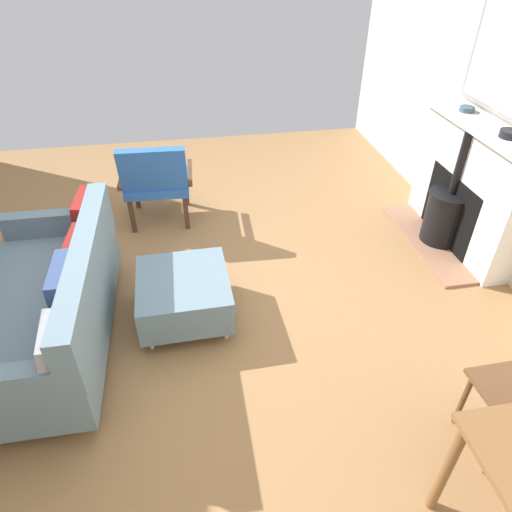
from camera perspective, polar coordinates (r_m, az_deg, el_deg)
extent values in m
cube|color=olive|center=(3.82, -9.53, -3.83)|extent=(5.50, 6.39, 0.01)
cube|color=#93664C|center=(4.55, 20.49, 1.71)|extent=(0.31, 1.32, 0.03)
cube|color=silver|center=(4.44, 25.01, 7.59)|extent=(0.24, 1.38, 1.08)
cube|color=black|center=(4.48, 23.32, 5.34)|extent=(0.06, 0.77, 0.62)
cylinder|color=black|center=(4.49, 22.65, 4.47)|extent=(0.36, 0.36, 0.47)
cylinder|color=black|center=(4.38, 23.38, 7.16)|extent=(0.38, 0.38, 0.02)
cylinder|color=black|center=(4.26, 24.32, 10.56)|extent=(0.07, 0.07, 0.56)
cube|color=silver|center=(4.22, 26.70, 14.26)|extent=(0.29, 1.46, 0.05)
cylinder|color=#334C56|center=(4.46, 25.01, 16.40)|extent=(0.13, 0.13, 0.04)
torus|color=#334C56|center=(4.45, 25.06, 16.60)|extent=(0.13, 0.13, 0.01)
cylinder|color=black|center=(4.00, 29.34, 13.23)|extent=(0.16, 0.16, 0.05)
torus|color=black|center=(4.00, 29.44, 13.53)|extent=(0.16, 0.16, 0.01)
cylinder|color=#B2B2B7|center=(4.23, -26.82, -2.49)|extent=(0.04, 0.04, 0.10)
cylinder|color=#B2B2B7|center=(4.05, -17.82, -1.68)|extent=(0.04, 0.04, 0.10)
cylinder|color=#B2B2B7|center=(3.04, -20.39, -18.54)|extent=(0.04, 0.04, 0.10)
cube|color=slate|center=(3.46, -25.06, -6.74)|extent=(0.86, 1.72, 0.32)
cube|color=slate|center=(3.15, -20.42, -1.58)|extent=(0.16, 1.71, 0.38)
cube|color=slate|center=(3.93, -23.79, 3.83)|extent=(0.80, 0.13, 0.19)
cube|color=maroon|center=(3.73, -20.55, 4.37)|extent=(0.16, 0.39, 0.39)
cube|color=maroon|center=(3.37, -21.46, -0.01)|extent=(0.17, 0.35, 0.35)
cube|color=#334775|center=(3.02, -22.72, -4.36)|extent=(0.11, 0.40, 0.40)
cube|color=#99999E|center=(2.71, -24.13, -11.02)|extent=(0.18, 0.35, 0.35)
cylinder|color=#B2B2B7|center=(3.73, -13.09, -4.55)|extent=(0.03, 0.03, 0.09)
cylinder|color=#B2B2B7|center=(3.33, -13.03, -10.69)|extent=(0.03, 0.03, 0.09)
cylinder|color=#B2B2B7|center=(3.73, -5.00, -3.64)|extent=(0.03, 0.03, 0.09)
cylinder|color=#B2B2B7|center=(3.32, -3.83, -9.67)|extent=(0.03, 0.03, 0.09)
cube|color=slate|center=(3.39, -9.04, -4.69)|extent=(0.67, 0.70, 0.28)
cube|color=#4C3321|center=(4.85, -8.81, 8.36)|extent=(0.05, 0.05, 0.38)
cube|color=#4C3321|center=(4.90, -14.82, 7.82)|extent=(0.05, 0.05, 0.38)
cube|color=#4C3321|center=(4.44, -8.78, 5.51)|extent=(0.05, 0.05, 0.38)
cube|color=#4C3321|center=(4.49, -15.31, 4.95)|extent=(0.05, 0.05, 0.38)
cube|color=#2D60B2|center=(4.57, -12.27, 9.00)|extent=(0.62, 0.59, 0.08)
cube|color=#2D60B2|center=(4.23, -12.85, 10.49)|extent=(0.61, 0.18, 0.43)
cube|color=#4C3321|center=(4.51, -8.31, 10.37)|extent=(0.06, 0.53, 0.04)
cube|color=#4C3321|center=(4.57, -16.45, 9.61)|extent=(0.06, 0.53, 0.04)
cylinder|color=brown|center=(2.53, 22.85, -23.44)|extent=(0.05, 0.05, 0.71)
cylinder|color=brown|center=(2.99, 24.61, -16.11)|extent=(0.03, 0.03, 0.43)
cylinder|color=brown|center=(2.85, 28.05, -20.81)|extent=(0.03, 0.03, 0.43)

